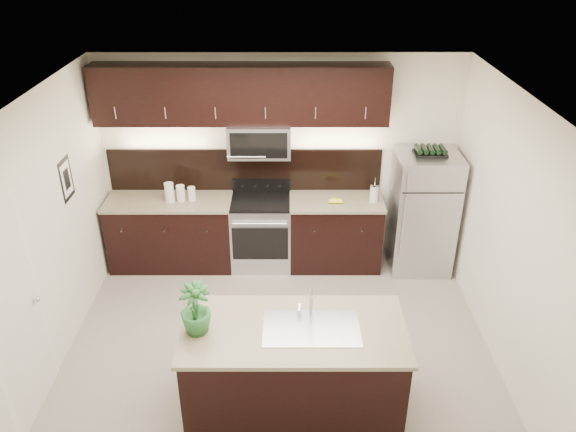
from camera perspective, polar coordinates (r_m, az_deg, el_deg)
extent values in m
plane|color=gray|center=(6.19, -0.93, -13.26)|extent=(4.50, 4.50, 0.00)
cube|color=silver|center=(7.19, -0.78, 5.70)|extent=(4.50, 0.02, 2.70)
cube|color=silver|center=(3.81, -1.55, -17.91)|extent=(4.50, 0.02, 2.70)
cube|color=silver|center=(5.88, -23.56, -2.23)|extent=(0.02, 4.00, 2.70)
cube|color=silver|center=(5.80, 21.78, -2.25)|extent=(0.02, 4.00, 2.70)
cube|color=white|center=(4.85, -1.18, 11.45)|extent=(4.50, 4.00, 0.02)
cube|color=silver|center=(5.45, -25.69, -9.57)|extent=(0.04, 0.80, 2.02)
sphere|color=silver|center=(5.67, -24.14, -7.74)|extent=(0.06, 0.06, 0.06)
cube|color=black|center=(6.36, -21.57, 3.51)|extent=(0.01, 0.32, 0.46)
cube|color=white|center=(6.36, -21.55, 3.51)|extent=(0.00, 0.24, 0.36)
cube|color=black|center=(7.46, -11.71, -1.74)|extent=(1.57, 0.62, 0.90)
cube|color=black|center=(7.33, 4.79, -1.77)|extent=(1.16, 0.62, 0.90)
cube|color=#B2B2B7|center=(7.31, -2.73, -1.77)|extent=(0.76, 0.62, 0.90)
cube|color=black|center=(7.09, -2.81, 1.49)|extent=(0.76, 0.60, 0.03)
cube|color=#BDB58E|center=(7.24, -12.06, 1.49)|extent=(1.59, 0.65, 0.04)
cube|color=#BDB58E|center=(7.11, 4.94, 1.52)|extent=(1.18, 0.65, 0.04)
cube|color=black|center=(7.24, -4.39, 4.69)|extent=(3.49, 0.02, 0.56)
cube|color=#B2B2B7|center=(6.88, -2.93, 7.75)|extent=(0.76, 0.40, 0.40)
cube|color=black|center=(6.76, -4.80, 12.22)|extent=(3.49, 0.33, 0.70)
cube|color=black|center=(5.28, 0.59, -15.47)|extent=(1.90, 0.90, 0.90)
cube|color=#BDB58E|center=(4.97, 0.62, -11.53)|extent=(1.96, 0.96, 0.04)
cube|color=silver|center=(4.95, 2.39, -11.29)|extent=(0.84, 0.50, 0.01)
cylinder|color=silver|center=(5.05, 2.33, -8.78)|extent=(0.03, 0.03, 0.24)
cylinder|color=silver|center=(4.90, 2.39, -7.87)|extent=(0.02, 0.14, 0.02)
cylinder|color=silver|center=(4.88, 2.41, -8.83)|extent=(0.02, 0.02, 0.10)
cube|color=#B2B2B7|center=(7.29, 13.50, 0.34)|extent=(0.76, 0.69, 1.57)
cube|color=black|center=(6.96, 14.23, 6.19)|extent=(0.39, 0.24, 0.03)
cylinder|color=black|center=(6.91, 13.08, 6.59)|extent=(0.06, 0.22, 0.06)
cylinder|color=black|center=(6.93, 13.68, 6.57)|extent=(0.06, 0.22, 0.06)
cylinder|color=black|center=(6.95, 14.28, 6.55)|extent=(0.06, 0.22, 0.06)
cylinder|color=black|center=(6.96, 14.87, 6.54)|extent=(0.06, 0.22, 0.06)
cylinder|color=black|center=(6.98, 15.47, 6.52)|extent=(0.06, 0.22, 0.06)
imported|color=#245B26|center=(4.85, -9.41, -9.26)|extent=(0.27, 0.27, 0.48)
cylinder|color=silver|center=(7.13, -11.95, 2.36)|extent=(0.11, 0.11, 0.25)
cylinder|color=silver|center=(7.13, -10.85, 2.28)|extent=(0.10, 0.10, 0.21)
cylinder|color=silver|center=(7.12, -9.75, 2.24)|extent=(0.09, 0.09, 0.18)
cylinder|color=silver|center=(7.06, 8.74, 2.24)|extent=(0.11, 0.11, 0.21)
cylinder|color=silver|center=(7.01, 8.81, 3.10)|extent=(0.11, 0.11, 0.02)
cylinder|color=silver|center=(6.99, 8.84, 3.49)|extent=(0.01, 0.01, 0.08)
ellipsoid|color=yellow|center=(7.01, 4.47, 1.58)|extent=(0.19, 0.15, 0.06)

